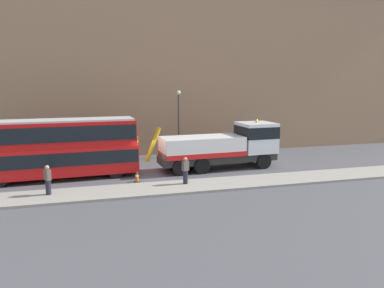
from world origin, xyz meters
TOP-DOWN VIEW (x-y plane):
  - ground_plane at (0.00, 0.00)m, footprint 120.00×120.00m
  - near_kerb at (0.00, -4.20)m, footprint 60.00×2.80m
  - building_facade at (0.00, 7.51)m, footprint 60.00×1.50m
  - recovery_tow_truck at (5.80, 0.18)m, footprint 10.20×3.13m
  - double_decker_bus at (-6.31, 0.16)m, footprint 11.14×3.15m
  - pedestrian_onlooker at (-6.34, -3.94)m, footprint 0.44×0.48m
  - pedestrian_bystander at (1.78, -3.78)m, footprint 0.47×0.40m
  - traffic_cone_near_bus at (-1.07, -1.98)m, footprint 0.36×0.36m
  - street_lamp at (3.48, 5.32)m, footprint 0.36×0.36m

SIDE VIEW (x-z plane):
  - ground_plane at x=0.00m, z-range 0.00..0.00m
  - near_kerb at x=0.00m, z-range 0.00..0.15m
  - traffic_cone_near_bus at x=-1.07m, z-range -0.02..0.70m
  - pedestrian_onlooker at x=-6.34m, z-range 0.13..1.84m
  - pedestrian_bystander at x=1.78m, z-range 0.13..1.84m
  - recovery_tow_truck at x=5.80m, z-range -0.08..3.59m
  - double_decker_bus at x=-6.31m, z-range 0.20..4.26m
  - street_lamp at x=3.48m, z-range 0.56..6.39m
  - building_facade at x=0.00m, z-range 0.07..16.07m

